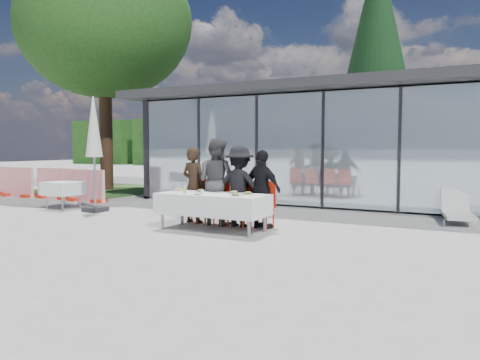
% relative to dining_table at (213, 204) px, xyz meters
% --- Properties ---
extents(ground, '(90.00, 90.00, 0.00)m').
position_rel_dining_table_xyz_m(ground, '(0.02, -0.08, -0.54)').
color(ground, '#9E9C96').
rests_on(ground, ground).
extents(pavilion, '(14.80, 8.80, 3.44)m').
position_rel_dining_table_xyz_m(pavilion, '(2.02, 8.08, 1.61)').
color(pavilion, gray).
rests_on(pavilion, ground).
extents(treeline, '(62.50, 2.00, 4.40)m').
position_rel_dining_table_xyz_m(treeline, '(-1.98, 27.92, 1.66)').
color(treeline, '#163912').
rests_on(treeline, ground).
extents(dining_table, '(2.26, 0.96, 0.75)m').
position_rel_dining_table_xyz_m(dining_table, '(0.00, 0.00, 0.00)').
color(dining_table, silver).
rests_on(dining_table, ground).
extents(diner_a, '(0.66, 0.66, 1.68)m').
position_rel_dining_table_xyz_m(diner_a, '(-0.88, 0.67, 0.30)').
color(diner_a, black).
rests_on(diner_a, ground).
extents(diner_chair_a, '(0.44, 0.44, 0.97)m').
position_rel_dining_table_xyz_m(diner_chair_a, '(-0.88, 0.75, -0.00)').
color(diner_chair_a, red).
rests_on(diner_chair_a, ground).
extents(diner_b, '(1.01, 1.01, 1.89)m').
position_rel_dining_table_xyz_m(diner_b, '(-0.30, 0.67, 0.40)').
color(diner_b, '#484848').
rests_on(diner_b, ground).
extents(diner_chair_b, '(0.44, 0.44, 0.97)m').
position_rel_dining_table_xyz_m(diner_chair_b, '(-0.30, 0.75, -0.00)').
color(diner_chair_b, red).
rests_on(diner_chair_b, ground).
extents(diner_c, '(1.18, 1.18, 1.71)m').
position_rel_dining_table_xyz_m(diner_c, '(0.27, 0.67, 0.32)').
color(diner_c, black).
rests_on(diner_c, ground).
extents(diner_chair_c, '(0.44, 0.44, 0.97)m').
position_rel_dining_table_xyz_m(diner_chair_c, '(0.27, 0.75, -0.00)').
color(diner_chair_c, red).
rests_on(diner_chair_c, ground).
extents(diner_d, '(1.20, 1.20, 1.63)m').
position_rel_dining_table_xyz_m(diner_d, '(0.80, 0.67, 0.28)').
color(diner_d, black).
rests_on(diner_d, ground).
extents(diner_chair_d, '(0.44, 0.44, 0.97)m').
position_rel_dining_table_xyz_m(diner_chair_d, '(0.80, 0.75, -0.00)').
color(diner_chair_d, red).
rests_on(diner_chair_d, ground).
extents(plate_a, '(0.24, 0.24, 0.07)m').
position_rel_dining_table_xyz_m(plate_a, '(-0.96, 0.16, 0.24)').
color(plate_a, silver).
rests_on(plate_a, dining_table).
extents(plate_b, '(0.24, 0.24, 0.07)m').
position_rel_dining_table_xyz_m(plate_b, '(-0.37, 0.14, 0.24)').
color(plate_b, silver).
rests_on(plate_b, dining_table).
extents(plate_c, '(0.24, 0.24, 0.07)m').
position_rel_dining_table_xyz_m(plate_c, '(0.41, 0.16, 0.24)').
color(plate_c, silver).
rests_on(plate_c, dining_table).
extents(plate_d, '(0.24, 0.24, 0.07)m').
position_rel_dining_table_xyz_m(plate_d, '(0.74, 0.12, 0.24)').
color(plate_d, silver).
rests_on(plate_d, dining_table).
extents(plate_extra, '(0.24, 0.24, 0.07)m').
position_rel_dining_table_xyz_m(plate_extra, '(0.66, -0.23, 0.24)').
color(plate_extra, silver).
rests_on(plate_extra, dining_table).
extents(juice_bottle, '(0.06, 0.06, 0.15)m').
position_rel_dining_table_xyz_m(juice_bottle, '(-0.54, -0.20, 0.29)').
color(juice_bottle, '#A1C552').
rests_on(juice_bottle, dining_table).
extents(drinking_glasses, '(0.07, 0.07, 0.10)m').
position_rel_dining_table_xyz_m(drinking_glasses, '(-0.09, -0.25, 0.26)').
color(drinking_glasses, silver).
rests_on(drinking_glasses, dining_table).
extents(folded_eyeglasses, '(0.14, 0.03, 0.01)m').
position_rel_dining_table_xyz_m(folded_eyeglasses, '(-0.17, -0.30, 0.22)').
color(folded_eyeglasses, black).
rests_on(folded_eyeglasses, dining_table).
extents(spare_table_left, '(0.86, 0.86, 0.74)m').
position_rel_dining_table_xyz_m(spare_table_left, '(-5.38, 0.99, 0.02)').
color(spare_table_left, silver).
rests_on(spare_table_left, ground).
extents(market_umbrella, '(0.50, 0.50, 3.00)m').
position_rel_dining_table_xyz_m(market_umbrella, '(-4.17, 0.96, 1.47)').
color(market_umbrella, black).
rests_on(market_umbrella, ground).
extents(construction_barriers, '(9.40, 0.60, 1.00)m').
position_rel_dining_table_xyz_m(construction_barriers, '(-10.06, 2.57, -0.10)').
color(construction_barriers, red).
rests_on(construction_barriers, ground).
extents(lounger, '(0.84, 1.42, 0.72)m').
position_rel_dining_table_xyz_m(lounger, '(4.34, 3.48, -0.28)').
color(lounger, silver).
rests_on(lounger, ground).
extents(deciduous_tree, '(7.04, 6.40, 9.38)m').
position_rel_dining_table_xyz_m(deciduous_tree, '(-8.48, 5.92, 5.94)').
color(deciduous_tree, '#382316').
rests_on(deciduous_tree, ground).
extents(conifer_tree, '(4.00, 4.00, 10.50)m').
position_rel_dining_table_xyz_m(conifer_tree, '(0.52, 12.92, 5.45)').
color(conifer_tree, '#382316').
rests_on(conifer_tree, ground).
extents(grass_patch, '(5.00, 5.00, 0.02)m').
position_rel_dining_table_xyz_m(grass_patch, '(-8.48, 5.92, -0.53)').
color(grass_patch, '#385926').
rests_on(grass_patch, ground).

